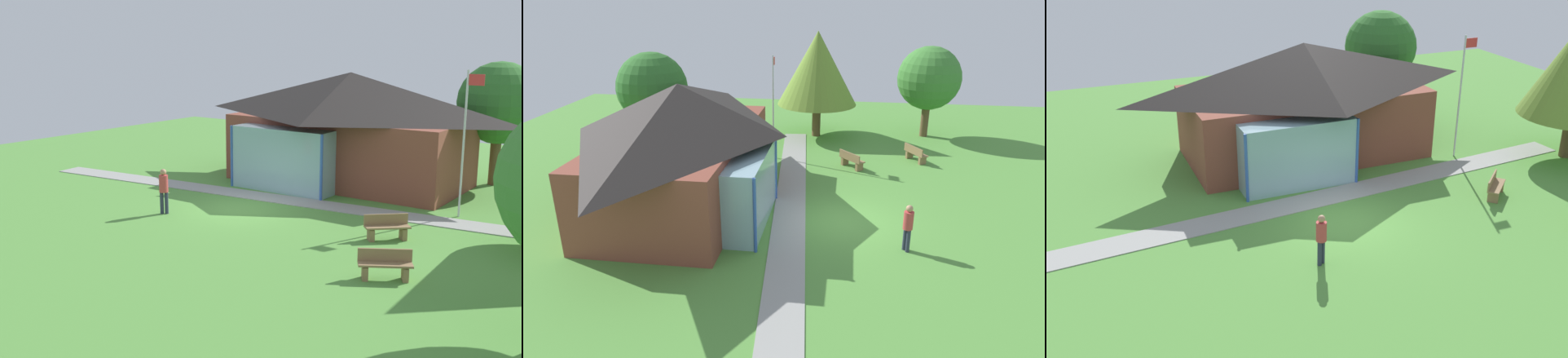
{
  "view_description": "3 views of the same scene",
  "coord_description": "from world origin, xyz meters",
  "views": [
    {
      "loc": [
        14.69,
        -19.17,
        6.5
      ],
      "look_at": [
        -0.21,
        1.54,
        0.9
      ],
      "focal_mm": 43.84,
      "sensor_mm": 36.0,
      "label": 1
    },
    {
      "loc": [
        -17.45,
        -0.1,
        8.61
      ],
      "look_at": [
        0.92,
        2.44,
        1.31
      ],
      "focal_mm": 33.58,
      "sensor_mm": 36.0,
      "label": 2
    },
    {
      "loc": [
        -8.91,
        -17.89,
        10.62
      ],
      "look_at": [
        -0.96,
        1.4,
        1.27
      ],
      "focal_mm": 42.97,
      "sensor_mm": 36.0,
      "label": 3
    }
  ],
  "objects": [
    {
      "name": "pavilion",
      "position": [
        0.99,
        6.58,
        2.64
      ],
      "size": [
        11.34,
        6.98,
        5.07
      ],
      "color": "brown",
      "rests_on": "ground_plane"
    },
    {
      "name": "tree_east_hedge",
      "position": [
        11.89,
        1.94,
        4.13
      ],
      "size": [
        4.78,
        4.78,
        6.29
      ],
      "color": "brown",
      "rests_on": "ground_plane"
    },
    {
      "name": "tree_far_east",
      "position": [
        12.7,
        -4.69,
        3.55
      ],
      "size": [
        3.75,
        3.75,
        5.45
      ],
      "color": "brown",
      "rests_on": "ground_plane"
    },
    {
      "name": "ground_plane",
      "position": [
        0.0,
        0.0,
        0.0
      ],
      "size": [
        44.0,
        44.0,
        0.0
      ],
      "primitive_type": "plane",
      "color": "#54933D"
    },
    {
      "name": "flagpole",
      "position": [
        7.31,
        3.89,
        3.01
      ],
      "size": [
        0.64,
        0.08,
        5.45
      ],
      "color": "silver",
      "rests_on": "ground_plane"
    },
    {
      "name": "tree_behind_pavilion_right",
      "position": [
        6.72,
        10.17,
        3.71
      ],
      "size": [
        3.68,
        3.68,
        5.58
      ],
      "color": "brown",
      "rests_on": "ground_plane"
    },
    {
      "name": "footpath",
      "position": [
        0.0,
        2.1,
        0.01
      ],
      "size": [
        23.95,
        3.52,
        0.03
      ],
      "primitive_type": "cube",
      "rotation": [
        0.0,
        0.0,
        0.09
      ],
      "color": "#999993",
      "rests_on": "ground_plane"
    },
    {
      "name": "bench_lawn_far_right",
      "position": [
        7.76,
        -3.64,
        0.4
      ],
      "size": [
        1.51,
        1.15,
        0.84
      ],
      "rotation": [
        0.0,
        0.0,
        3.68
      ],
      "color": "olive",
      "rests_on": "ground_plane"
    },
    {
      "name": "visitor_strolling_lawn",
      "position": [
        -2.0,
        -2.27,
        1.02
      ],
      "size": [
        0.34,
        0.34,
        1.74
      ],
      "rotation": [
        0.0,
        0.0,
        3.72
      ],
      "color": "#2D3347",
      "rests_on": "ground_plane"
    },
    {
      "name": "bench_mid_right",
      "position": [
        6.27,
        -0.29,
        0.4
      ],
      "size": [
        1.41,
        1.33,
        0.84
      ],
      "rotation": [
        0.0,
        0.0,
        3.87
      ],
      "color": "olive",
      "rests_on": "ground_plane"
    }
  ]
}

